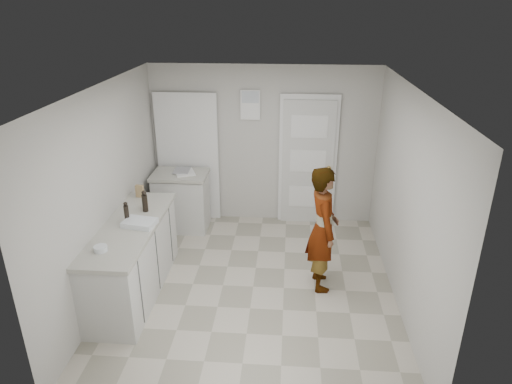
# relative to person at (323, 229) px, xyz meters

# --- Properties ---
(ground) EXTENTS (4.00, 4.00, 0.00)m
(ground) POSITION_rel_person_xyz_m (-0.84, -0.12, -0.80)
(ground) COLOR gray
(ground) RESTS_ON ground
(room_shell) EXTENTS (4.00, 4.00, 4.00)m
(room_shell) POSITION_rel_person_xyz_m (-1.02, 1.83, 0.23)
(room_shell) COLOR #B6B3AC
(room_shell) RESTS_ON ground
(main_counter) EXTENTS (0.64, 1.96, 0.93)m
(main_counter) POSITION_rel_person_xyz_m (-2.29, -0.32, -0.37)
(main_counter) COLOR silver
(main_counter) RESTS_ON ground
(side_counter) EXTENTS (0.84, 0.61, 0.93)m
(side_counter) POSITION_rel_person_xyz_m (-2.09, 1.43, -0.37)
(side_counter) COLOR silver
(side_counter) RESTS_ON ground
(person) EXTENTS (0.46, 0.63, 1.60)m
(person) POSITION_rel_person_xyz_m (0.00, 0.00, 0.00)
(person) COLOR silver
(person) RESTS_ON ground
(cake_mix_box) EXTENTS (0.11, 0.06, 0.17)m
(cake_mix_box) POSITION_rel_person_xyz_m (-2.41, 0.50, 0.21)
(cake_mix_box) COLOR #9E7A4F
(cake_mix_box) RESTS_ON main_counter
(spice_jar) EXTENTS (0.06, 0.06, 0.09)m
(spice_jar) POSITION_rel_person_xyz_m (-2.23, 0.17, 0.17)
(spice_jar) COLOR tan
(spice_jar) RESTS_ON main_counter
(oil_cruet_a) EXTENTS (0.07, 0.07, 0.28)m
(oil_cruet_a) POSITION_rel_person_xyz_m (-2.21, 0.07, 0.26)
(oil_cruet_a) COLOR black
(oil_cruet_a) RESTS_ON main_counter
(oil_cruet_b) EXTENTS (0.06, 0.06, 0.26)m
(oil_cruet_b) POSITION_rel_person_xyz_m (-2.33, -0.24, 0.25)
(oil_cruet_b) COLOR black
(oil_cruet_b) RESTS_ON main_counter
(baking_dish) EXTENTS (0.40, 0.32, 0.06)m
(baking_dish) POSITION_rel_person_xyz_m (-2.16, -0.32, 0.16)
(baking_dish) COLOR silver
(baking_dish) RESTS_ON main_counter
(egg_bowl) EXTENTS (0.14, 0.14, 0.06)m
(egg_bowl) POSITION_rel_person_xyz_m (-2.39, -0.92, 0.15)
(egg_bowl) COLOR silver
(egg_bowl) RESTS_ON main_counter
(papers) EXTENTS (0.39, 0.43, 0.01)m
(papers) POSITION_rel_person_xyz_m (-2.02, 1.46, 0.13)
(papers) COLOR white
(papers) RESTS_ON side_counter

